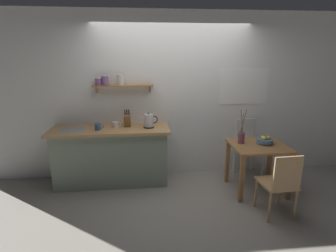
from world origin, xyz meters
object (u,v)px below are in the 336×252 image
(dining_table, at_px, (258,153))
(coffee_mug_spare, at_px, (116,125))
(fruit_bowl, at_px, (265,140))
(dining_chair_far, at_px, (247,145))
(electric_kettle, at_px, (149,121))
(dining_chair_near, at_px, (280,182))
(coffee_mug_by_sink, at_px, (98,126))
(twig_vase, at_px, (241,137))
(knife_block, at_px, (127,120))

(dining_table, relative_size, coffee_mug_spare, 6.21)
(dining_table, distance_m, fruit_bowl, 0.22)
(dining_chair_far, height_order, electric_kettle, electric_kettle)
(fruit_bowl, bearing_deg, electric_kettle, 166.51)
(dining_chair_near, bearing_deg, fruit_bowl, 80.97)
(fruit_bowl, bearing_deg, dining_chair_far, 94.89)
(coffee_mug_by_sink, bearing_deg, dining_table, -9.33)
(dining_table, distance_m, twig_vase, 0.34)
(dining_table, height_order, knife_block, knife_block)
(fruit_bowl, relative_size, knife_block, 0.85)
(knife_block, bearing_deg, coffee_mug_spare, -168.26)
(twig_vase, relative_size, coffee_mug_by_sink, 3.93)
(fruit_bowl, relative_size, electric_kettle, 0.94)
(twig_vase, xyz_separation_m, coffee_mug_spare, (-1.89, 0.40, 0.14))
(fruit_bowl, relative_size, twig_vase, 0.45)
(electric_kettle, height_order, coffee_mug_spare, electric_kettle)
(fruit_bowl, bearing_deg, coffee_mug_spare, 168.43)
(dining_chair_far, bearing_deg, twig_vase, -122.03)
(electric_kettle, height_order, coffee_mug_by_sink, electric_kettle)
(dining_table, bearing_deg, coffee_mug_by_sink, 170.67)
(dining_table, height_order, dining_chair_near, dining_chair_near)
(fruit_bowl, distance_m, twig_vase, 0.35)
(coffee_mug_spare, bearing_deg, dining_chair_near, -29.56)
(twig_vase, distance_m, knife_block, 1.77)
(twig_vase, height_order, electric_kettle, twig_vase)
(knife_block, bearing_deg, dining_table, -15.35)
(fruit_bowl, relative_size, coffee_mug_spare, 1.81)
(dining_chair_far, distance_m, knife_block, 2.07)
(dining_chair_near, relative_size, knife_block, 3.14)
(dining_chair_near, distance_m, twig_vase, 0.90)
(dining_chair_near, relative_size, dining_chair_far, 0.91)
(twig_vase, bearing_deg, dining_table, -22.41)
(knife_block, bearing_deg, dining_chair_far, 1.33)
(dining_chair_near, xyz_separation_m, coffee_mug_by_sink, (-2.37, 1.09, 0.49))
(electric_kettle, bearing_deg, knife_block, 166.15)
(dining_table, height_order, coffee_mug_spare, coffee_mug_spare)
(coffee_mug_by_sink, xyz_separation_m, coffee_mug_spare, (0.25, 0.11, -0.01))
(fruit_bowl, bearing_deg, dining_chair_near, -99.03)
(fruit_bowl, xyz_separation_m, coffee_mug_by_sink, (-2.49, 0.35, 0.19))
(coffee_mug_by_sink, distance_m, coffee_mug_spare, 0.28)
(coffee_mug_by_sink, bearing_deg, fruit_bowl, -8.05)
(fruit_bowl, distance_m, knife_block, 2.13)
(dining_chair_near, bearing_deg, dining_chair_far, 86.80)
(dining_chair_far, bearing_deg, electric_kettle, -175.57)
(fruit_bowl, height_order, twig_vase, twig_vase)
(dining_chair_near, relative_size, twig_vase, 1.68)
(dining_chair_near, height_order, dining_chair_far, dining_chair_far)
(dining_chair_far, relative_size, coffee_mug_spare, 7.40)
(coffee_mug_by_sink, height_order, coffee_mug_spare, coffee_mug_by_sink)
(dining_chair_near, bearing_deg, coffee_mug_spare, 150.44)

